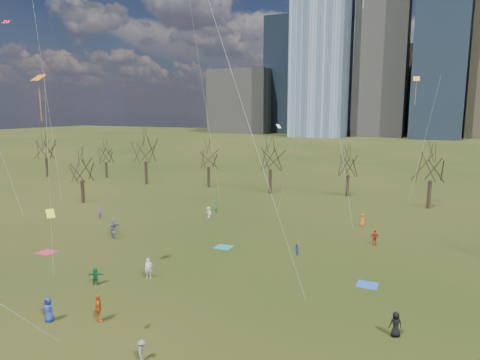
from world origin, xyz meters
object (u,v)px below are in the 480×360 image
at_px(blanket_navy, 367,285).
at_px(blanket_crimson, 47,252).
at_px(person_1, 149,268).
at_px(person_4, 99,308).
at_px(person_0, 49,310).
at_px(blanket_teal, 223,247).

distance_m(blanket_navy, blanket_crimson, 29.99).
bearing_deg(person_1, person_4, -118.37).
height_order(blanket_crimson, person_4, person_4).
xyz_separation_m(blanket_crimson, person_0, (11.30, -9.95, 0.81)).
height_order(blanket_crimson, person_0, person_0).
distance_m(person_0, person_4, 3.30).
bearing_deg(blanket_navy, person_0, -141.50).
height_order(blanket_crimson, person_1, person_1).
bearing_deg(person_4, blanket_teal, -44.27).
height_order(blanket_navy, person_4, person_4).
xyz_separation_m(blanket_navy, person_0, (-18.33, -14.58, 0.81)).
bearing_deg(blanket_crimson, person_4, -31.11).
relative_size(person_0, person_1, 0.96).
distance_m(person_0, person_1, 8.81).
relative_size(blanket_teal, blanket_navy, 1.00).
distance_m(blanket_navy, person_4, 20.28).
bearing_deg(person_1, blanket_navy, -19.26).
xyz_separation_m(blanket_teal, person_1, (-2.08, -9.73, 0.85)).
bearing_deg(blanket_teal, blanket_crimson, -150.75).
bearing_deg(blanket_teal, person_0, -101.53).
xyz_separation_m(blanket_navy, person_4, (-15.31, -13.27, 0.91)).
bearing_deg(blanket_crimson, person_1, -5.72).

